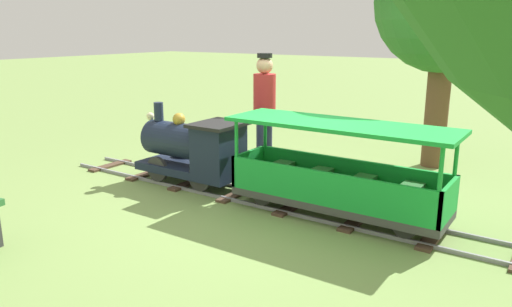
{
  "coord_description": "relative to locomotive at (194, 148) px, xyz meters",
  "views": [
    {
      "loc": [
        -4.48,
        -2.71,
        1.91
      ],
      "look_at": [
        0.0,
        0.29,
        0.55
      ],
      "focal_mm": 34.33,
      "sensor_mm": 36.0,
      "label": 1
    }
  ],
  "objects": [
    {
      "name": "ground_plane",
      "position": [
        0.0,
        -1.22,
        -0.48
      ],
      "size": [
        60.0,
        60.0,
        0.0
      ],
      "primitive_type": "plane",
      "color": "#75934C"
    },
    {
      "name": "track",
      "position": [
        0.0,
        -1.04,
        -0.47
      ],
      "size": [
        0.68,
        6.05,
        0.04
      ],
      "color": "gray",
      "rests_on": "ground_plane"
    },
    {
      "name": "conductor_person",
      "position": [
        1.01,
        -0.39,
        0.47
      ],
      "size": [
        0.3,
        0.3,
        1.62
      ],
      "color": "#282D47",
      "rests_on": "ground_plane"
    },
    {
      "name": "locomotive",
      "position": [
        0.0,
        0.0,
        0.0
      ],
      "size": [
        0.64,
        1.45,
        0.97
      ],
      "color": "#192338",
      "rests_on": "ground_plane"
    },
    {
      "name": "oak_tree_far",
      "position": [
        2.64,
        -2.24,
        1.77
      ],
      "size": [
        1.92,
        1.92,
        3.25
      ],
      "color": "brown",
      "rests_on": "ground_plane"
    },
    {
      "name": "passenger_car",
      "position": [
        0.0,
        -1.94,
        -0.06
      ],
      "size": [
        0.74,
        2.35,
        0.97
      ],
      "color": "#3F3F3F",
      "rests_on": "ground_plane"
    }
  ]
}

